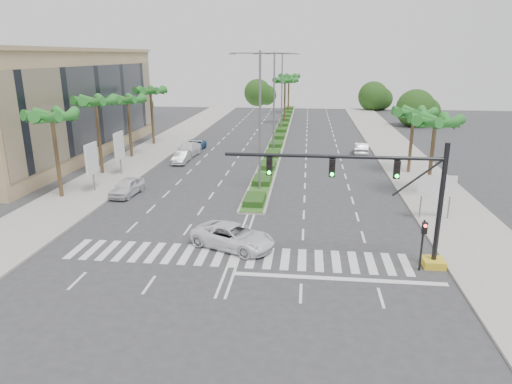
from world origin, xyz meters
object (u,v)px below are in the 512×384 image
(car_parked_a, at_px, (127,187))
(car_parked_c, at_px, (193,145))
(car_right, at_px, (361,148))
(car_parked_b, at_px, (182,157))
(car_crossing, at_px, (233,236))
(car_parked_d, at_px, (188,150))

(car_parked_a, relative_size, car_parked_c, 0.88)
(car_parked_c, height_order, car_right, car_right)
(car_parked_b, relative_size, car_right, 0.91)
(car_parked_b, xyz_separation_m, car_right, (20.53, 6.93, 0.07))
(car_parked_c, distance_m, car_crossing, 31.02)
(car_parked_b, bearing_deg, car_parked_a, -97.67)
(car_parked_d, bearing_deg, car_parked_a, -87.74)
(car_parked_b, bearing_deg, car_crossing, -68.59)
(car_parked_b, height_order, car_right, car_right)
(car_parked_a, height_order, car_parked_c, car_parked_a)
(car_parked_b, xyz_separation_m, car_parked_d, (-0.22, 3.48, 0.10))
(car_right, bearing_deg, car_parked_c, 5.35)
(car_parked_d, distance_m, car_crossing, 27.84)
(car_parked_c, xyz_separation_m, car_right, (20.91, 0.15, 0.07))
(car_parked_a, distance_m, car_parked_d, 16.11)
(car_crossing, distance_m, car_right, 31.52)
(car_parked_b, bearing_deg, car_parked_c, 91.79)
(car_parked_a, distance_m, car_parked_c, 19.40)
(car_parked_c, bearing_deg, car_right, 6.00)
(car_right, bearing_deg, car_crossing, 74.52)
(car_parked_c, relative_size, car_crossing, 0.90)
(car_parked_a, bearing_deg, car_parked_b, 89.13)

